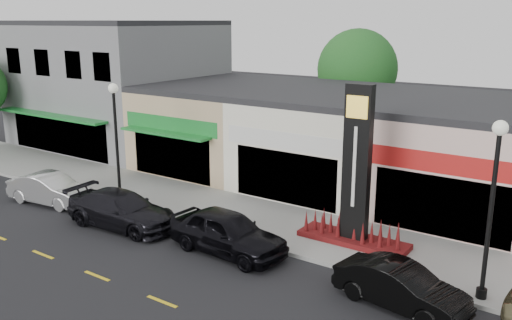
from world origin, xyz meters
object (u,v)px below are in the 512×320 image
at_px(car_white_van, 50,189).
at_px(car_black_conv, 401,287).
at_px(lamp_west_near, 116,131).
at_px(pylon_sign, 356,189).
at_px(lamp_east_near, 493,193).
at_px(car_dark_sedan, 122,210).
at_px(car_black_sedan, 227,232).

relative_size(car_white_van, car_black_conv, 1.06).
xyz_separation_m(lamp_west_near, pylon_sign, (11.00, 1.70, -1.20)).
distance_m(lamp_east_near, car_dark_sedan, 14.15).
relative_size(lamp_east_near, car_dark_sedan, 1.08).
xyz_separation_m(lamp_east_near, pylon_sign, (-5.00, 1.70, -1.20)).
distance_m(pylon_sign, car_black_conv, 4.84).
relative_size(car_dark_sedan, car_black_conv, 1.25).
distance_m(lamp_east_near, car_black_conv, 3.80).
xyz_separation_m(lamp_west_near, car_white_van, (-2.72, -1.79, -2.77)).
distance_m(lamp_west_near, lamp_east_near, 16.00).
distance_m(car_dark_sedan, car_black_sedan, 5.21).
xyz_separation_m(lamp_east_near, car_black_conv, (-1.94, -1.68, -2.81)).
relative_size(car_white_van, car_black_sedan, 0.90).
bearing_deg(car_black_conv, lamp_east_near, -39.75).
bearing_deg(car_dark_sedan, lamp_west_near, 46.38).
height_order(lamp_west_near, car_black_conv, lamp_west_near).
bearing_deg(car_black_conv, pylon_sign, 51.51).
bearing_deg(lamp_east_near, lamp_west_near, 180.00).
bearing_deg(car_white_van, car_dark_sedan, -98.99).
bearing_deg(car_black_sedan, pylon_sign, -44.52).
distance_m(pylon_sign, car_dark_sedan, 9.58).
height_order(lamp_west_near, car_dark_sedan, lamp_west_near).
xyz_separation_m(car_white_van, car_black_conv, (16.78, 0.11, -0.04)).
height_order(pylon_sign, car_white_van, pylon_sign).
bearing_deg(lamp_west_near, pylon_sign, 8.77).
xyz_separation_m(pylon_sign, car_dark_sedan, (-8.75, -3.59, -1.54)).
height_order(car_white_van, car_black_conv, car_white_van).
height_order(car_dark_sedan, car_black_sedan, car_black_sedan).
relative_size(car_black_sedan, car_black_conv, 1.17).
bearing_deg(lamp_west_near, car_dark_sedan, -40.12).
bearing_deg(lamp_east_near, car_white_van, -174.54).
bearing_deg(lamp_west_near, lamp_east_near, 0.00).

